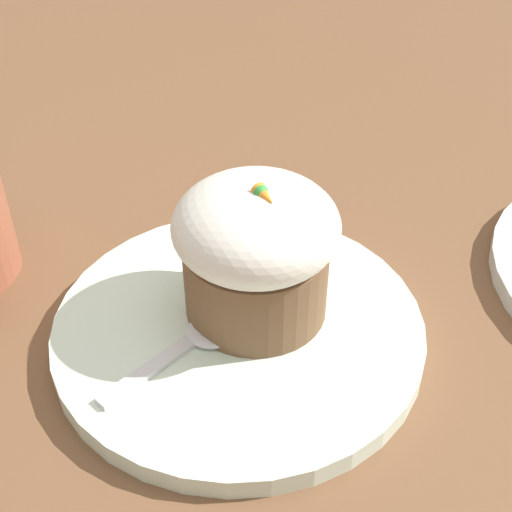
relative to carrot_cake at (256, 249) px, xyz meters
name	(u,v)px	position (x,y,z in m)	size (l,w,h in m)	color
ground_plane	(239,337)	(0.01, -0.02, -0.07)	(4.00, 4.00, 0.00)	brown
dessert_plate	(239,329)	(0.01, -0.02, -0.06)	(0.25, 0.25, 0.02)	silver
carrot_cake	(256,249)	(0.00, 0.00, 0.00)	(0.11, 0.11, 0.10)	brown
spoon	(204,331)	(0.00, -0.04, -0.05)	(0.05, 0.12, 0.01)	silver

